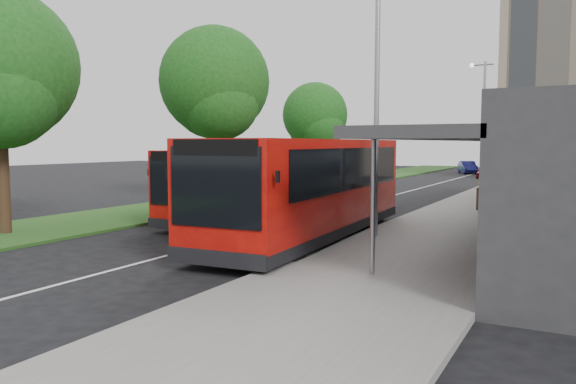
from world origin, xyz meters
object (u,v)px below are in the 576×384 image
object	(u,v)px
litter_bin	(483,199)
bus_main	(310,188)
lamp_post_near	(374,91)
car_far	(468,167)
tree_near	(1,77)
bollard	(480,187)
tree_far	(315,120)
lamp_post_far	(482,117)
car_near	(485,172)
bus_second	(257,183)
tree_mid	(215,89)

from	to	relation	value
litter_bin	bus_main	bearing A→B (deg)	-111.65
lamp_post_near	car_far	size ratio (longest dim) A/B	2.09
tree_near	bollard	distance (m)	23.72
tree_far	lamp_post_far	size ratio (longest dim) A/B	0.92
car_near	bus_second	bearing A→B (deg)	-100.90
tree_mid	bus_main	bearing A→B (deg)	-40.21
bus_main	bus_second	world-z (taller)	bus_main
car_near	tree_far	bearing A→B (deg)	-123.94
bollard	car_near	xyz separation A→B (m)	(-2.87, 19.92, -0.15)
tree_mid	tree_far	bearing A→B (deg)	90.00
car_far	tree_far	bearing A→B (deg)	-127.86
lamp_post_far	bus_main	xyz separation A→B (m)	(-1.81, -20.82, -3.07)
bus_main	car_far	world-z (taller)	bus_main
tree_mid	bus_second	world-z (taller)	tree_mid
tree_far	litter_bin	distance (m)	17.19
tree_far	litter_bin	world-z (taller)	tree_far
litter_bin	bollard	distance (m)	6.43
bus_second	bollard	distance (m)	14.17
bollard	bus_main	bearing A→B (deg)	-99.41
car_near	tree_mid	bearing A→B (deg)	-112.24
bus_second	car_far	bearing A→B (deg)	90.33
tree_far	lamp_post_near	bearing A→B (deg)	-59.71
litter_bin	car_near	size ratio (longest dim) A/B	0.30
bus_second	car_near	xyz separation A→B (m)	(3.78, 32.41, -0.91)
bus_second	lamp_post_near	bearing A→B (deg)	-21.74
tree_far	litter_bin	size ratio (longest dim) A/B	7.45
tree_near	lamp_post_near	world-z (taller)	lamp_post_near
lamp_post_far	tree_near	bearing A→B (deg)	-114.04
lamp_post_far	bollard	distance (m)	6.44
tree_far	lamp_post_near	world-z (taller)	lamp_post_near
bus_main	litter_bin	world-z (taller)	bus_main
lamp_post_far	bus_main	distance (m)	21.12
tree_far	bus_second	xyz separation A→B (m)	(5.28, -16.51, -3.28)
litter_bin	tree_mid	bearing A→B (deg)	-172.82
lamp_post_far	bus_main	size ratio (longest dim) A/B	0.70
tree_near	car_far	world-z (taller)	tree_near
tree_mid	bus_main	distance (m)	12.90
tree_far	lamp_post_far	world-z (taller)	lamp_post_far
lamp_post_near	bollard	world-z (taller)	lamp_post_near
bollard	car_far	size ratio (longest dim) A/B	0.29
bus_main	litter_bin	distance (m)	10.29
tree_far	car_far	bearing A→B (deg)	74.76
tree_far	tree_near	bearing A→B (deg)	-90.00
lamp_post_far	car_near	distance (m)	15.66
bus_main	litter_bin	size ratio (longest dim) A/B	11.62
lamp_post_near	car_near	bearing A→B (deg)	93.38
lamp_post_near	bus_second	bearing A→B (deg)	156.52
lamp_post_near	bus_second	xyz separation A→B (m)	(-5.84, 2.54, -3.26)
car_far	lamp_post_far	bearing A→B (deg)	-100.14
litter_bin	car_near	distance (m)	26.56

